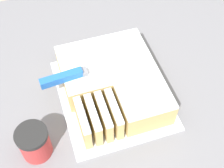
{
  "coord_description": "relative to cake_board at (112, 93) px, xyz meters",
  "views": [
    {
      "loc": [
        -0.2,
        -0.51,
        1.67
      ],
      "look_at": [
        -0.03,
        0.0,
        0.96
      ],
      "focal_mm": 50.0,
      "sensor_mm": 36.0,
      "label": 1
    }
  ],
  "objects": [
    {
      "name": "countertop",
      "position": [
        0.03,
        -0.0,
        -0.46
      ],
      "size": [
        1.4,
        1.1,
        0.91
      ],
      "color": "slate",
      "rests_on": "ground_plane"
    },
    {
      "name": "knife",
      "position": [
        -0.11,
        0.03,
        0.1
      ],
      "size": [
        0.3,
        0.05,
        0.02
      ],
      "rotation": [
        0.0,
        0.0,
        0.08
      ],
      "color": "silver",
      "rests_on": "cake"
    },
    {
      "name": "cake_board",
      "position": [
        0.0,
        0.0,
        0.0
      ],
      "size": [
        0.31,
        0.35,
        0.01
      ],
      "color": "silver",
      "rests_on": "countertop"
    },
    {
      "name": "cake",
      "position": [
        0.01,
        0.01,
        0.05
      ],
      "size": [
        0.26,
        0.31,
        0.09
      ],
      "color": "tan",
      "rests_on": "cake_board"
    },
    {
      "name": "coffee_cup",
      "position": [
        -0.24,
        -0.12,
        0.05
      ],
      "size": [
        0.08,
        0.08,
        0.1
      ],
      "color": "#B23333",
      "rests_on": "countertop"
    }
  ]
}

